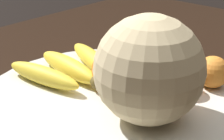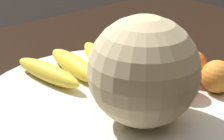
{
  "view_description": "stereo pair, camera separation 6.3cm",
  "coord_description": "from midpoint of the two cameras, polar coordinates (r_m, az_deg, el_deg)",
  "views": [
    {
      "loc": [
        -0.46,
        -0.42,
        1.08
      ],
      "look_at": [
        -0.02,
        -0.03,
        0.82
      ],
      "focal_mm": 60.0,
      "sensor_mm": 36.0,
      "label": 1
    },
    {
      "loc": [
        -0.41,
        -0.46,
        1.08
      ],
      "look_at": [
        -0.02,
        -0.03,
        0.82
      ],
      "focal_mm": 60.0,
      "sensor_mm": 36.0,
      "label": 2
    }
  ],
  "objects": [
    {
      "name": "produce_tag",
      "position": [
        0.7,
        4.76,
        -1.98
      ],
      "size": [
        0.09,
        0.08,
        0.0
      ],
      "rotation": [
        0.0,
        0.0,
        -0.73
      ],
      "color": "white",
      "rests_on": "fruit_bowl"
    },
    {
      "name": "orange_front_left",
      "position": [
        0.71,
        2.34,
        1.26
      ],
      "size": [
        0.07,
        0.07,
        0.07
      ],
      "color": "orange",
      "rests_on": "fruit_bowl"
    },
    {
      "name": "orange_front_right",
      "position": [
        0.69,
        12.61,
        -0.34
      ],
      "size": [
        0.06,
        0.06,
        0.06
      ],
      "color": "orange",
      "rests_on": "fruit_bowl"
    },
    {
      "name": "melon",
      "position": [
        0.55,
        2.41,
        -0.03
      ],
      "size": [
        0.17,
        0.17,
        0.17
      ],
      "color": "beige",
      "rests_on": "fruit_bowl"
    },
    {
      "name": "banana_bunch",
      "position": [
        0.73,
        -8.77,
        0.41
      ],
      "size": [
        0.19,
        0.2,
        0.04
      ],
      "rotation": [
        0.0,
        0.0,
        7.72
      ],
      "color": "brown",
      "rests_on": "fruit_bowl"
    },
    {
      "name": "kitchen_table",
      "position": [
        0.74,
        -3.06,
        -10.09
      ],
      "size": [
        1.44,
        1.03,
        0.75
      ],
      "color": "black",
      "rests_on": "ground_plane"
    },
    {
      "name": "fruit_bowl",
      "position": [
        0.66,
        -2.76,
        -4.62
      ],
      "size": [
        0.47,
        0.47,
        0.02
      ],
      "color": "silver",
      "rests_on": "kitchen_table"
    },
    {
      "name": "orange_back_left",
      "position": [
        0.67,
        7.14,
        -0.95
      ],
      "size": [
        0.06,
        0.06,
        0.06
      ],
      "color": "orange",
      "rests_on": "fruit_bowl"
    },
    {
      "name": "orange_back_right",
      "position": [
        0.67,
        -2.58,
        0.02
      ],
      "size": [
        0.08,
        0.08,
        0.08
      ],
      "color": "orange",
      "rests_on": "fruit_bowl"
    },
    {
      "name": "orange_mid_center",
      "position": [
        0.72,
        8.78,
        1.05
      ],
      "size": [
        0.06,
        0.06,
        0.06
      ],
      "color": "orange",
      "rests_on": "fruit_bowl"
    }
  ]
}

